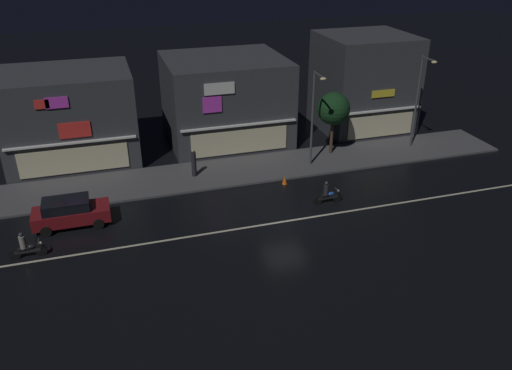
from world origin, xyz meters
The scene contains 14 objects.
ground_plane centered at (0.00, 0.00, 0.00)m, with size 140.00×140.00×0.00m, color black.
lane_divider_stripe centered at (0.00, 0.00, 0.01)m, with size 37.06×0.16×0.01m, color beige.
sidewalk_far centered at (0.00, 7.53, 0.07)m, with size 39.01×4.62×0.14m, color #4C4C4F.
storefront_left_block centered at (-11.70, 13.46, 3.28)m, with size 8.98×7.40×6.56m.
storefront_center_block centered at (11.70, 13.28, 3.92)m, with size 7.09×7.04×7.84m.
storefront_right_block centered at (0.00, 14.01, 3.30)m, with size 9.13×8.51×6.61m.
streetlamp_west centered at (4.49, 6.72, 4.18)m, with size 0.44×1.64×6.81m.
streetlamp_mid centered at (13.35, 7.62, 4.32)m, with size 0.44×1.64×7.08m.
pedestrian_on_sidewalk centered at (-3.91, 7.49, 1.06)m, with size 0.34×0.34×1.97m.
street_tree centered at (6.78, 8.42, 3.63)m, with size 2.42×2.42×4.72m.
parked_car_near_kerb centered at (-11.95, 3.29, 0.87)m, with size 4.30×1.98×1.67m.
motorcycle_lead centered at (3.31, 1.38, 0.63)m, with size 1.90×0.60×1.52m.
motorcycle_following centered at (-14.15, 0.52, 0.63)m, with size 1.90×0.60×1.52m.
traffic_cone centered at (1.70, 4.70, 0.28)m, with size 0.36×0.36×0.55m, color orange.
Camera 1 is at (-9.33, -24.54, 15.51)m, focal length 36.20 mm.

